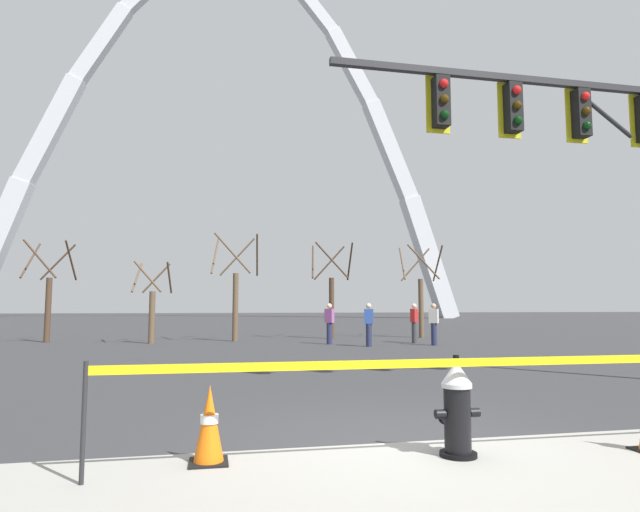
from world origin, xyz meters
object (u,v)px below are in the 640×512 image
at_px(fire_hydrant, 457,408).
at_px(pedestrian_walking_left, 434,324).
at_px(monument_arch, 231,146).
at_px(pedestrian_standing_center, 414,323).
at_px(traffic_signal_gantry, 603,149).
at_px(traffic_cone_by_hydrant, 209,425).
at_px(pedestrian_walking_right, 329,323).
at_px(pedestrian_near_trees, 369,324).

height_order(fire_hydrant, pedestrian_walking_left, pedestrian_walking_left).
bearing_deg(fire_hydrant, monument_arch, 90.31).
height_order(monument_arch, pedestrian_standing_center, monument_arch).
bearing_deg(traffic_signal_gantry, pedestrian_standing_center, 85.30).
xyz_separation_m(fire_hydrant, traffic_cone_by_hydrant, (-2.39, 0.26, -0.11)).
xyz_separation_m(monument_arch, pedestrian_walking_right, (2.51, -42.64, -19.82)).
relative_size(traffic_cone_by_hydrant, traffic_signal_gantry, 0.09).
height_order(pedestrian_walking_left, pedestrian_near_trees, same).
bearing_deg(pedestrian_near_trees, fire_hydrant, -103.47).
bearing_deg(pedestrian_walking_left, traffic_signal_gantry, -96.67).
height_order(traffic_signal_gantry, pedestrian_standing_center, traffic_signal_gantry).
xyz_separation_m(fire_hydrant, monument_arch, (-0.31, 58.15, 20.17)).
distance_m(fire_hydrant, pedestrian_standing_center, 16.48).
height_order(pedestrian_standing_center, pedestrian_walking_right, same).
xyz_separation_m(traffic_signal_gantry, pedestrian_near_trees, (-1.36, 10.60, -3.59)).
bearing_deg(traffic_cone_by_hydrant, pedestrian_walking_right, 73.25).
distance_m(pedestrian_walking_left, pedestrian_standing_center, 1.35).
relative_size(pedestrian_standing_center, pedestrian_near_trees, 1.00).
height_order(fire_hydrant, pedestrian_standing_center, pedestrian_standing_center).
xyz_separation_m(traffic_signal_gantry, pedestrian_walking_left, (1.25, 10.69, -3.59)).
height_order(traffic_cone_by_hydrant, monument_arch, monument_arch).
relative_size(traffic_signal_gantry, pedestrian_standing_center, 4.92).
height_order(traffic_signal_gantry, pedestrian_walking_right, traffic_signal_gantry).
height_order(traffic_signal_gantry, monument_arch, monument_arch).
bearing_deg(pedestrian_standing_center, monument_arch, 98.02).
bearing_deg(traffic_signal_gantry, monument_arch, 95.25).
bearing_deg(pedestrian_walking_left, pedestrian_walking_right, 159.81).
height_order(pedestrian_walking_left, pedestrian_standing_center, same).
xyz_separation_m(pedestrian_walking_left, pedestrian_walking_right, (-3.77, 1.39, 0.00)).
height_order(pedestrian_walking_right, pedestrian_near_trees, same).
xyz_separation_m(fire_hydrant, traffic_signal_gantry, (4.72, 3.43, 3.94)).
bearing_deg(fire_hydrant, traffic_cone_by_hydrant, 173.92).
bearing_deg(pedestrian_near_trees, pedestrian_walking_left, 1.97).
xyz_separation_m(traffic_cone_by_hydrant, traffic_signal_gantry, (7.11, 3.18, 4.05)).
relative_size(traffic_signal_gantry, pedestrian_near_trees, 4.92).
bearing_deg(pedestrian_walking_left, pedestrian_near_trees, -178.03).
height_order(traffic_cone_by_hydrant, traffic_signal_gantry, traffic_signal_gantry).
xyz_separation_m(fire_hydrant, pedestrian_walking_left, (5.97, 14.13, 0.35)).
relative_size(fire_hydrant, traffic_cone_by_hydrant, 1.36).
xyz_separation_m(pedestrian_walking_left, pedestrian_standing_center, (-0.26, 1.32, 0.00)).
bearing_deg(fire_hydrant, pedestrian_near_trees, 76.53).
distance_m(traffic_cone_by_hydrant, pedestrian_walking_left, 16.20).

